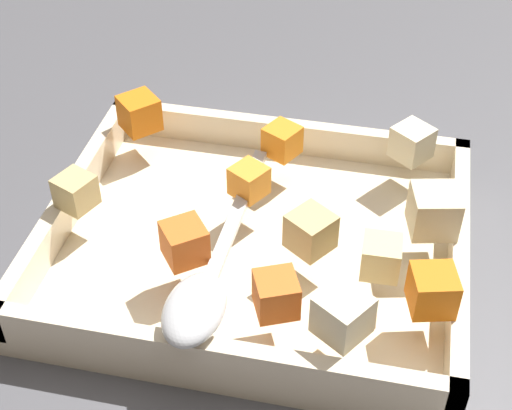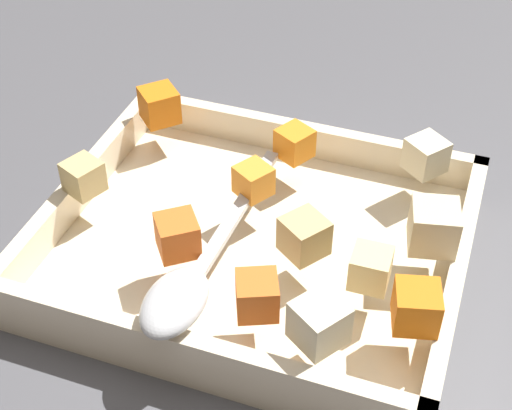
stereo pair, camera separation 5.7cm
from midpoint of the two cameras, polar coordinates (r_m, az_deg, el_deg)
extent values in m
plane|color=#4C4C51|center=(0.60, 3.66, -5.40)|extent=(4.00, 4.00, 0.00)
cube|color=beige|center=(0.60, 2.71, -3.50)|extent=(0.32, 0.26, 0.01)
cube|color=beige|center=(0.51, -1.57, -11.09)|extent=(0.32, 0.01, 0.03)
cube|color=beige|center=(0.68, 5.96, 4.84)|extent=(0.32, 0.01, 0.03)
cube|color=beige|center=(0.64, -10.40, 1.20)|extent=(0.01, 0.26, 0.03)
cube|color=beige|center=(0.58, 17.39, -5.29)|extent=(0.01, 0.26, 0.03)
cube|color=orange|center=(0.51, 15.01, -7.48)|extent=(0.04, 0.04, 0.03)
cube|color=orange|center=(0.67, -4.76, 7.31)|extent=(0.04, 0.04, 0.03)
cube|color=orange|center=(0.54, -2.85, -2.41)|extent=(0.04, 0.04, 0.03)
cube|color=orange|center=(0.63, 5.48, 4.49)|extent=(0.03, 0.03, 0.03)
cube|color=orange|center=(0.50, 3.36, -6.88)|extent=(0.04, 0.04, 0.03)
cube|color=orange|center=(0.59, 2.58, 1.72)|extent=(0.03, 0.03, 0.02)
cube|color=beige|center=(0.49, 8.10, -8.82)|extent=(0.04, 0.04, 0.03)
cube|color=beige|center=(0.57, 15.90, -1.68)|extent=(0.04, 0.04, 0.03)
cube|color=beige|center=(0.64, 15.05, 3.48)|extent=(0.04, 0.04, 0.03)
cube|color=#E0CC89|center=(0.53, 11.58, -4.76)|extent=(0.03, 0.03, 0.03)
cube|color=tan|center=(0.60, -9.95, 2.11)|extent=(0.03, 0.03, 0.03)
cube|color=tan|center=(0.54, 6.62, -2.44)|extent=(0.04, 0.04, 0.03)
ellipsoid|color=silver|center=(0.50, -2.81, -7.36)|extent=(0.04, 0.07, 0.02)
cube|color=silver|center=(0.58, 1.47, -0.50)|extent=(0.02, 0.15, 0.01)
camera|label=1|loc=(0.03, -87.13, 2.47)|focal=53.91mm
camera|label=2|loc=(0.03, 92.87, -2.47)|focal=53.91mm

